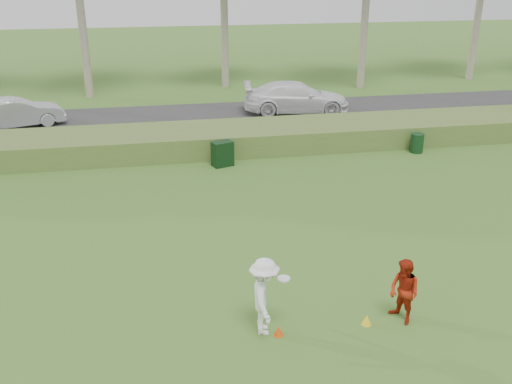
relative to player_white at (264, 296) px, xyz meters
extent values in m
plane|color=#376521|center=(0.69, 0.51, -0.85)|extent=(120.00, 120.00, 0.00)
cube|color=#4A692A|center=(0.69, 12.51, -0.40)|extent=(80.00, 3.00, 0.90)
cube|color=#2D2D2D|center=(0.69, 17.51, -0.82)|extent=(80.00, 6.00, 0.06)
imported|color=white|center=(0.00, 0.00, 0.00)|extent=(0.76, 1.16, 1.70)
cylinder|color=white|center=(0.40, 0.00, 0.38)|extent=(0.27, 0.27, 0.03)
imported|color=#A1200D|center=(2.98, -0.19, -0.12)|extent=(0.76, 0.85, 1.45)
cone|color=#F0460C|center=(0.26, -0.21, -0.74)|extent=(0.20, 0.20, 0.22)
cone|color=yellow|center=(2.20, -0.18, -0.73)|extent=(0.21, 0.21, 0.24)
cube|color=black|center=(0.54, 10.48, -0.37)|extent=(0.87, 0.69, 0.95)
cylinder|color=#103217|center=(8.47, 10.63, -0.46)|extent=(0.54, 0.54, 0.78)
imported|color=silver|center=(-8.03, 17.38, -0.11)|extent=(4.33, 2.78, 1.35)
imported|color=white|center=(5.27, 17.68, -0.02)|extent=(5.50, 2.82, 1.53)
camera|label=1|loc=(-2.04, -9.78, 6.38)|focal=40.00mm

